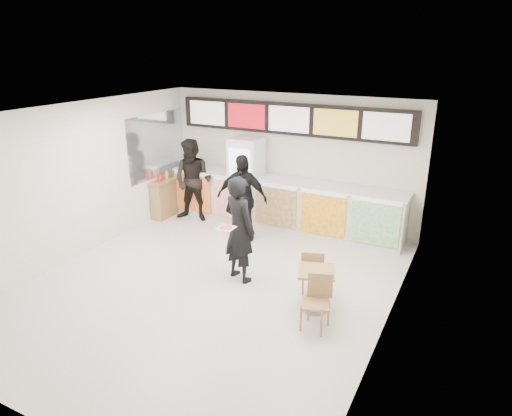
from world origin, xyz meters
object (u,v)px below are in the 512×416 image
Objects in this scene: customer_left at (193,181)px; service_counter at (282,203)px; customer_mid at (242,198)px; cafe_table at (316,283)px; condiment_ledge at (165,198)px; drinks_fridge at (246,180)px; customer_main at (239,229)px.

service_counter is at bearing 5.52° from customer_left.
customer_mid is 3.07m from cafe_table.
customer_left reaches higher than service_counter.
condiment_ledge is (-4.73, 2.32, -0.02)m from cafe_table.
drinks_fridge reaches higher than condiment_ledge.
drinks_fridge reaches higher than customer_mid.
service_counter is at bearing 58.22° from customer_mid.
customer_main is 3.17m from customer_left.
customer_mid is at bearing 121.28° from cafe_table.
condiment_ledge is (-1.88, -0.68, -0.53)m from drinks_fridge.
customer_left is 0.93m from condiment_ledge.
condiment_ledge reaches higher than cafe_table.
customer_left is at bearing -153.55° from drinks_fridge.
customer_main is 1.73m from customer_mid.
customer_mid is (1.60, -0.54, -0.04)m from customer_left.
customer_left reaches higher than condiment_ledge.
customer_main is 1.68m from cafe_table.
customer_main is at bearing 146.98° from cafe_table.
condiment_ledge is (-2.36, 0.41, -0.48)m from customer_mid.
customer_left is (-2.39, 2.07, 0.02)m from customer_main.
service_counter is 2.67m from customer_main.
customer_mid is at bearing -66.40° from drinks_fridge.
customer_left is at bearing 9.22° from condiment_ledge.
condiment_ledge is (-3.16, 1.95, -0.49)m from customer_main.
service_counter is 3.54m from cafe_table.
drinks_fridge is at bearing -44.41° from customer_main.
drinks_fridge is at bearing 19.90° from condiment_ledge.
drinks_fridge reaches higher than customer_left.
customer_left is (-1.12, -0.56, -0.02)m from drinks_fridge.
drinks_fridge is 2.07m from condiment_ledge.
customer_left is at bearing -165.23° from service_counter.
cafe_table is at bearing -57.41° from service_counter.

